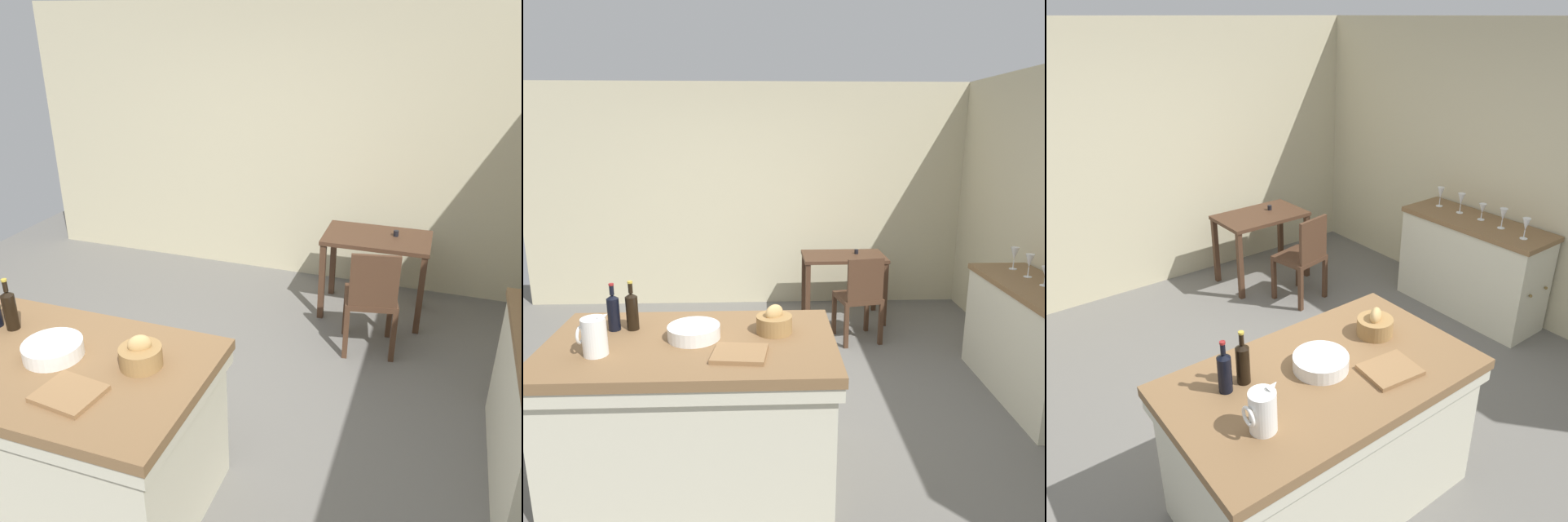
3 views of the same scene
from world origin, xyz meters
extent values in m
plane|color=#66635E|center=(0.00, 0.00, 0.00)|extent=(6.76, 6.76, 0.00)
cube|color=beige|center=(0.00, 2.60, 1.30)|extent=(5.32, 0.12, 2.60)
cube|color=brown|center=(-0.24, -0.69, 0.86)|extent=(1.66, 0.97, 0.06)
cube|color=beige|center=(-0.24, -0.69, 0.79)|extent=(1.64, 0.95, 0.08)
cube|color=beige|center=(-0.24, -0.69, 0.41)|extent=(1.58, 0.89, 0.83)
cube|color=#472D1E|center=(1.06, 1.95, 0.72)|extent=(0.91, 0.57, 0.04)
cube|color=#472D1E|center=(0.65, 1.70, 0.35)|extent=(0.05, 0.05, 0.70)
cube|color=#472D1E|center=(1.48, 1.71, 0.35)|extent=(0.05, 0.05, 0.70)
cube|color=#472D1E|center=(0.64, 2.19, 0.35)|extent=(0.05, 0.05, 0.70)
cube|color=#472D1E|center=(1.47, 2.20, 0.35)|extent=(0.05, 0.05, 0.70)
cylinder|color=black|center=(1.21, 2.00, 0.76)|extent=(0.04, 0.04, 0.05)
cube|color=#472D1E|center=(1.12, 1.35, 0.45)|extent=(0.47, 0.47, 0.04)
cube|color=#472D1E|center=(1.15, 1.17, 0.68)|extent=(0.36, 0.10, 0.42)
cube|color=#472D1E|center=(1.26, 1.56, 0.21)|extent=(0.05, 0.05, 0.43)
cube|color=#472D1E|center=(0.90, 1.49, 0.21)|extent=(0.05, 0.05, 0.43)
cube|color=#472D1E|center=(1.33, 1.21, 0.21)|extent=(0.05, 0.05, 0.43)
cube|color=#472D1E|center=(0.97, 1.14, 0.21)|extent=(0.05, 0.05, 0.43)
cylinder|color=white|center=(-0.22, -0.65, 0.93)|extent=(0.30, 0.30, 0.08)
cylinder|color=olive|center=(0.24, -0.58, 0.94)|extent=(0.21, 0.21, 0.10)
ellipsoid|color=tan|center=(0.24, -0.58, 1.01)|extent=(0.13, 0.12, 0.10)
cube|color=olive|center=(0.05, -0.90, 0.90)|extent=(0.31, 0.27, 0.02)
cylinder|color=black|center=(-0.61, -0.50, 0.99)|extent=(0.07, 0.07, 0.21)
cone|color=black|center=(-0.61, -0.50, 1.11)|extent=(0.07, 0.07, 0.02)
cylinder|color=black|center=(-0.61, -0.50, 1.16)|extent=(0.03, 0.03, 0.07)
cylinder|color=#B29933|center=(-0.61, -0.50, 1.19)|extent=(0.03, 0.03, 0.01)
camera|label=1|loc=(1.54, -2.54, 2.48)|focal=37.96mm
camera|label=2|loc=(0.19, -3.34, 2.04)|focal=34.30mm
camera|label=3|loc=(-1.70, -2.46, 2.61)|focal=36.60mm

